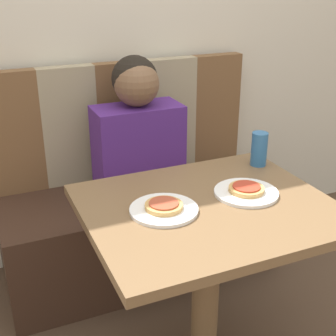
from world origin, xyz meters
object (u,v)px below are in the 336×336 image
(plate_left, at_px, (164,210))
(plate_right, at_px, (246,193))
(pizza_right, at_px, (246,189))
(pizza_left, at_px, (164,206))
(person, at_px, (137,128))
(drinking_cup, at_px, (259,149))

(plate_left, height_order, plate_right, same)
(plate_left, relative_size, pizza_right, 1.81)
(pizza_right, bearing_deg, plate_left, -180.00)
(plate_right, distance_m, pizza_left, 0.32)
(plate_right, height_order, pizza_left, pizza_left)
(plate_left, bearing_deg, person, 76.81)
(person, relative_size, pizza_right, 5.11)
(pizza_left, height_order, pizza_right, same)
(plate_left, xyz_separation_m, pizza_right, (0.32, 0.00, 0.02))
(pizza_right, bearing_deg, plate_right, -90.00)
(pizza_right, bearing_deg, drinking_cup, 47.90)
(plate_left, relative_size, drinking_cup, 1.66)
(plate_right, bearing_deg, pizza_right, 90.00)
(pizza_left, relative_size, drinking_cup, 0.91)
(person, distance_m, plate_right, 0.69)
(person, distance_m, drinking_cup, 0.58)
(person, relative_size, pizza_left, 5.11)
(person, relative_size, plate_right, 2.82)
(pizza_left, bearing_deg, pizza_right, 0.00)
(plate_right, relative_size, pizza_right, 1.81)
(person, relative_size, plate_left, 2.82)
(plate_left, bearing_deg, plate_right, 0.00)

